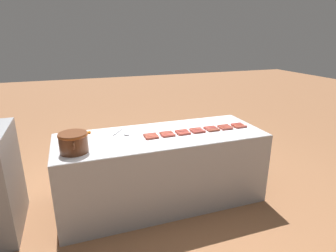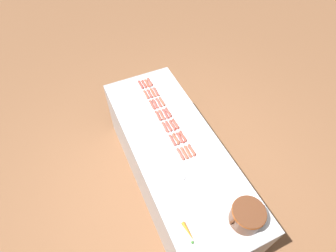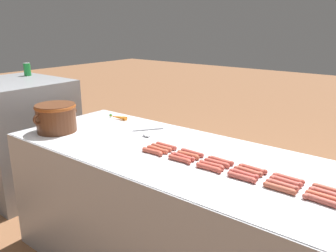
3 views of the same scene
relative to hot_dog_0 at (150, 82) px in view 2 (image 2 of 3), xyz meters
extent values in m
plane|color=brown|center=(0.11, 0.96, -0.85)|extent=(20.00, 20.00, 0.00)
cube|color=#9EA0A5|center=(0.11, 0.96, -0.43)|extent=(0.86, 2.30, 0.83)
cube|color=silver|center=(0.11, 0.96, -0.02)|extent=(0.84, 2.25, 0.00)
cylinder|color=#B64C3D|center=(0.00, 0.00, 0.00)|extent=(0.03, 0.13, 0.03)
sphere|color=#B64C3D|center=(0.00, -0.06, 0.00)|extent=(0.03, 0.03, 0.03)
sphere|color=#B64C3D|center=(0.00, 0.06, 0.00)|extent=(0.03, 0.03, 0.03)
cylinder|color=#AB4C40|center=(0.00, 0.19, 0.00)|extent=(0.04, 0.13, 0.03)
sphere|color=#AB4C40|center=(0.00, 0.12, 0.00)|extent=(0.03, 0.03, 0.03)
sphere|color=#AB4C40|center=(-0.01, 0.25, 0.00)|extent=(0.03, 0.03, 0.03)
cylinder|color=#AB4F3A|center=(0.00, 0.36, 0.00)|extent=(0.03, 0.13, 0.03)
sphere|color=#AB4F3A|center=(0.00, 0.30, 0.00)|extent=(0.03, 0.03, 0.03)
sphere|color=#AB4F3A|center=(0.00, 0.42, 0.00)|extent=(0.03, 0.03, 0.03)
cylinder|color=#AE463B|center=(0.00, 0.54, 0.00)|extent=(0.03, 0.13, 0.03)
sphere|color=#AE463B|center=(0.00, 0.48, 0.00)|extent=(0.03, 0.03, 0.03)
sphere|color=#AE463B|center=(0.00, 0.61, 0.00)|extent=(0.03, 0.03, 0.03)
cylinder|color=#BA4739|center=(0.00, 0.73, 0.00)|extent=(0.03, 0.13, 0.03)
sphere|color=#BA4739|center=(0.00, 0.66, 0.00)|extent=(0.03, 0.03, 0.03)
sphere|color=#BA4739|center=(0.00, 0.79, 0.00)|extent=(0.03, 0.03, 0.03)
cylinder|color=#B24638|center=(0.00, 0.91, 0.00)|extent=(0.03, 0.13, 0.03)
sphere|color=#B24638|center=(0.00, 0.84, 0.00)|extent=(0.03, 0.03, 0.03)
sphere|color=#B24638|center=(0.01, 0.97, 0.00)|extent=(0.03, 0.03, 0.03)
cylinder|color=#B34B39|center=(0.00, 1.09, 0.00)|extent=(0.04, 0.13, 0.03)
sphere|color=#B34B39|center=(-0.01, 1.03, 0.00)|extent=(0.03, 0.03, 0.03)
sphere|color=#B34B39|center=(0.00, 1.16, 0.00)|extent=(0.03, 0.03, 0.03)
cylinder|color=#B04D38|center=(0.04, 0.01, 0.00)|extent=(0.03, 0.13, 0.03)
sphere|color=#B04D38|center=(0.04, -0.05, 0.00)|extent=(0.03, 0.03, 0.03)
sphere|color=#B04D38|center=(0.04, 0.07, 0.00)|extent=(0.03, 0.03, 0.03)
cylinder|color=#B94F38|center=(0.04, 0.19, 0.00)|extent=(0.03, 0.13, 0.03)
sphere|color=#B94F38|center=(0.04, 0.12, 0.00)|extent=(0.03, 0.03, 0.03)
sphere|color=#B94F38|center=(0.04, 0.25, 0.00)|extent=(0.03, 0.03, 0.03)
cylinder|color=#AC4E41|center=(0.04, 0.36, 0.00)|extent=(0.03, 0.13, 0.03)
sphere|color=#AC4E41|center=(0.04, 0.30, 0.00)|extent=(0.03, 0.03, 0.03)
sphere|color=#AC4E41|center=(0.04, 0.43, 0.00)|extent=(0.03, 0.03, 0.03)
cylinder|color=#AE453D|center=(0.04, 0.55, 0.00)|extent=(0.03, 0.13, 0.03)
sphere|color=#AE453D|center=(0.04, 0.49, 0.00)|extent=(0.03, 0.03, 0.03)
sphere|color=#AE453D|center=(0.04, 0.61, 0.00)|extent=(0.03, 0.03, 0.03)
cylinder|color=#AE483C|center=(0.04, 0.73, 0.00)|extent=(0.04, 0.13, 0.03)
sphere|color=#AE483C|center=(0.03, 0.67, 0.00)|extent=(0.03, 0.03, 0.03)
sphere|color=#AE483C|center=(0.04, 0.79, 0.00)|extent=(0.03, 0.03, 0.03)
cylinder|color=#BA473D|center=(0.04, 0.91, 0.00)|extent=(0.04, 0.13, 0.03)
sphere|color=#BA473D|center=(0.04, 0.85, 0.00)|extent=(0.03, 0.03, 0.03)
sphere|color=#BA473D|center=(0.03, 0.97, 0.00)|extent=(0.03, 0.03, 0.03)
cylinder|color=#B9503B|center=(0.04, 1.09, 0.00)|extent=(0.03, 0.13, 0.03)
sphere|color=#B9503B|center=(0.04, 1.03, 0.00)|extent=(0.03, 0.03, 0.03)
sphere|color=#B9503B|center=(0.04, 1.15, 0.00)|extent=(0.03, 0.03, 0.03)
cylinder|color=#B44639|center=(0.08, 0.01, 0.00)|extent=(0.03, 0.13, 0.03)
sphere|color=#B44639|center=(0.08, -0.06, 0.00)|extent=(0.03, 0.03, 0.03)
sphere|color=#B44639|center=(0.08, 0.07, 0.00)|extent=(0.03, 0.03, 0.03)
cylinder|color=#AC4B41|center=(0.08, 0.19, 0.00)|extent=(0.03, 0.13, 0.03)
sphere|color=#AC4B41|center=(0.08, 0.12, 0.00)|extent=(0.03, 0.03, 0.03)
sphere|color=#AC4B41|center=(0.08, 0.25, 0.00)|extent=(0.03, 0.03, 0.03)
cylinder|color=#B74B41|center=(0.08, 0.36, 0.00)|extent=(0.03, 0.13, 0.03)
sphere|color=#B74B41|center=(0.09, 0.30, 0.00)|extent=(0.03, 0.03, 0.03)
sphere|color=#B74B41|center=(0.08, 0.43, 0.00)|extent=(0.03, 0.03, 0.03)
cylinder|color=#AF4F3D|center=(0.08, 0.55, 0.00)|extent=(0.03, 0.13, 0.03)
sphere|color=#AF4F3D|center=(0.09, 0.49, 0.00)|extent=(0.03, 0.03, 0.03)
sphere|color=#AF4F3D|center=(0.08, 0.61, 0.00)|extent=(0.03, 0.03, 0.03)
cylinder|color=#AF463B|center=(0.08, 0.72, 0.00)|extent=(0.03, 0.13, 0.03)
sphere|color=#AF463B|center=(0.08, 0.66, 0.00)|extent=(0.03, 0.03, 0.03)
sphere|color=#AF463B|center=(0.08, 0.79, 0.00)|extent=(0.03, 0.03, 0.03)
cylinder|color=#B25039|center=(0.08, 0.91, 0.00)|extent=(0.04, 0.13, 0.03)
sphere|color=#B25039|center=(0.08, 0.84, 0.00)|extent=(0.03, 0.03, 0.03)
sphere|color=#B25039|center=(0.09, 0.97, 0.00)|extent=(0.03, 0.03, 0.03)
cylinder|color=#B0503C|center=(0.08, 1.09, 0.00)|extent=(0.03, 0.13, 0.03)
sphere|color=#B0503C|center=(0.08, 1.03, 0.00)|extent=(0.03, 0.03, 0.03)
sphere|color=#B0503C|center=(0.08, 1.16, 0.00)|extent=(0.03, 0.03, 0.03)
cylinder|color=#B2463E|center=(0.12, 0.00, 0.00)|extent=(0.03, 0.13, 0.03)
sphere|color=#B2463E|center=(0.12, -0.06, 0.00)|extent=(0.03, 0.03, 0.03)
sphere|color=#B2463E|center=(0.12, 0.06, 0.00)|extent=(0.03, 0.03, 0.03)
cylinder|color=#B1503D|center=(0.12, 0.18, 0.00)|extent=(0.03, 0.13, 0.03)
sphere|color=#B1503D|center=(0.12, 0.12, 0.00)|extent=(0.03, 0.03, 0.03)
sphere|color=#B1503D|center=(0.12, 0.25, 0.00)|extent=(0.03, 0.03, 0.03)
cylinder|color=#B74A3E|center=(0.12, 0.37, 0.00)|extent=(0.03, 0.13, 0.03)
sphere|color=#B74A3E|center=(0.12, 0.30, 0.00)|extent=(0.03, 0.03, 0.03)
sphere|color=#B74A3E|center=(0.12, 0.43, 0.00)|extent=(0.03, 0.03, 0.03)
cylinder|color=#B0483B|center=(0.12, 0.54, 0.00)|extent=(0.04, 0.13, 0.03)
sphere|color=#B0483B|center=(0.13, 0.48, 0.00)|extent=(0.03, 0.03, 0.03)
sphere|color=#B0483B|center=(0.12, 0.61, 0.00)|extent=(0.03, 0.03, 0.03)
cylinder|color=#B84D3F|center=(0.12, 0.72, 0.00)|extent=(0.03, 0.13, 0.03)
sphere|color=#B84D3F|center=(0.12, 0.66, 0.00)|extent=(0.03, 0.03, 0.03)
sphere|color=#B84D3F|center=(0.12, 0.79, 0.00)|extent=(0.03, 0.03, 0.03)
cylinder|color=#AF4A40|center=(0.12, 0.91, 0.00)|extent=(0.03, 0.13, 0.03)
sphere|color=#AF4A40|center=(0.12, 0.84, 0.00)|extent=(0.03, 0.03, 0.03)
sphere|color=#AF4A40|center=(0.12, 0.97, 0.00)|extent=(0.03, 0.03, 0.03)
cylinder|color=#B84E41|center=(0.12, 1.09, 0.00)|extent=(0.03, 0.13, 0.03)
sphere|color=#B84E41|center=(0.12, 1.03, 0.00)|extent=(0.03, 0.03, 0.03)
sphere|color=#B84E41|center=(0.12, 1.15, 0.00)|extent=(0.03, 0.03, 0.03)
cylinder|color=#562D19|center=(-0.08, 1.88, 0.08)|extent=(0.26, 0.26, 0.19)
torus|color=brown|center=(-0.08, 1.88, 0.16)|extent=(0.27, 0.27, 0.03)
torus|color=#562D19|center=(-0.21, 1.88, 0.10)|extent=(0.08, 0.02, 0.08)
torus|color=#562D19|center=(0.05, 1.88, 0.10)|extent=(0.08, 0.02, 0.08)
cylinder|color=#B7B7BC|center=(0.32, 1.41, -0.01)|extent=(0.18, 0.14, 0.01)
ellipsoid|color=#B7B7BC|center=(0.21, 1.33, 0.00)|extent=(0.08, 0.09, 0.02)
cone|color=orange|center=(0.39, 1.78, 0.00)|extent=(0.05, 0.17, 0.03)
sphere|color=#387F2D|center=(0.40, 1.86, 0.00)|extent=(0.02, 0.02, 0.02)
camera|label=1|loc=(-2.66, 1.86, 1.05)|focal=29.92mm
camera|label=2|loc=(0.81, 2.32, 2.18)|focal=28.32mm
camera|label=3|loc=(-1.37, -0.08, 0.69)|focal=36.50mm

